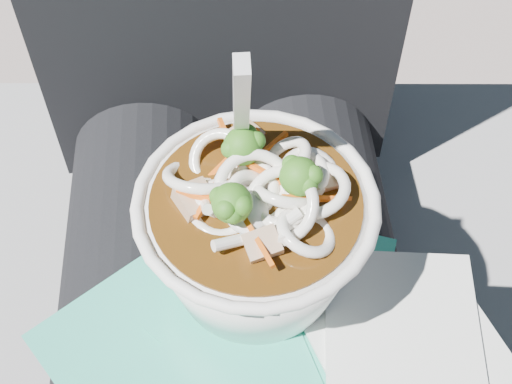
{
  "coord_description": "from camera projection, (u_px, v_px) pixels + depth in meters",
  "views": [
    {
      "loc": [
        -0.0,
        -0.26,
        1.07
      ],
      "look_at": [
        0.02,
        0.02,
        0.69
      ],
      "focal_mm": 50.0,
      "sensor_mm": 36.0,
      "label": 1
    }
  ],
  "objects": [
    {
      "name": "lap",
      "position": [
        236.0,
        349.0,
        0.62
      ],
      "size": [
        0.31,
        0.48,
        0.15
      ],
      "color": "black",
      "rests_on": "stone_ledge"
    },
    {
      "name": "napkins",
      "position": [
        411.0,
        344.0,
        0.52
      ],
      "size": [
        0.17,
        0.18,
        0.01
      ],
      "color": "silver",
      "rests_on": "plastic_bag"
    },
    {
      "name": "stone_ledge",
      "position": [
        235.0,
        335.0,
        0.94
      ],
      "size": [
        1.03,
        0.57,
        0.43
      ],
      "primitive_type": "cube",
      "rotation": [
        0.0,
        0.0,
        -0.07
      ],
      "color": "slate",
      "rests_on": "ground"
    },
    {
      "name": "udon_bowl",
      "position": [
        257.0,
        228.0,
        0.51
      ],
      "size": [
        0.21,
        0.21,
        0.21
      ],
      "color": "white",
      "rests_on": "plastic_bag"
    },
    {
      "name": "plastic_bag",
      "position": [
        249.0,
        339.0,
        0.53
      ],
      "size": [
        0.34,
        0.31,
        0.02
      ],
      "color": "teal",
      "rests_on": "lap"
    },
    {
      "name": "person_body",
      "position": [
        230.0,
        240.0,
        0.65
      ],
      "size": [
        0.34,
        0.94,
        0.98
      ],
      "color": "black",
      "rests_on": "ground"
    }
  ]
}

